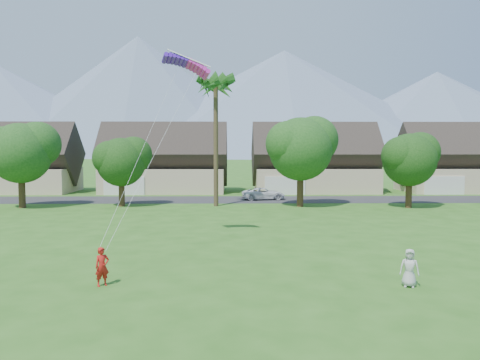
{
  "coord_description": "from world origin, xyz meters",
  "views": [
    {
      "loc": [
        -0.42,
        -16.04,
        5.62
      ],
      "look_at": [
        0.0,
        10.0,
        3.8
      ],
      "focal_mm": 35.0,
      "sensor_mm": 36.0,
      "label": 1
    }
  ],
  "objects_px": {
    "parafoil_kite": "(187,63)",
    "parked_car": "(264,194)",
    "kite_flyer": "(102,267)",
    "watcher": "(409,268)"
  },
  "relations": [
    {
      "from": "parked_car",
      "to": "watcher",
      "type": "bearing_deg",
      "value": 176.02
    },
    {
      "from": "watcher",
      "to": "parafoil_kite",
      "type": "height_order",
      "value": "parafoil_kite"
    },
    {
      "from": "watcher",
      "to": "parafoil_kite",
      "type": "xyz_separation_m",
      "value": [
        -9.79,
        9.49,
        9.8
      ]
    },
    {
      "from": "watcher",
      "to": "parked_car",
      "type": "height_order",
      "value": "watcher"
    },
    {
      "from": "kite_flyer",
      "to": "watcher",
      "type": "relative_size",
      "value": 1.03
    },
    {
      "from": "kite_flyer",
      "to": "watcher",
      "type": "distance_m",
      "value": 12.43
    },
    {
      "from": "parafoil_kite",
      "to": "kite_flyer",
      "type": "bearing_deg",
      "value": -117.47
    },
    {
      "from": "parafoil_kite",
      "to": "parked_car",
      "type": "bearing_deg",
      "value": 63.38
    },
    {
      "from": "watcher",
      "to": "parked_car",
      "type": "relative_size",
      "value": 0.34
    },
    {
      "from": "watcher",
      "to": "kite_flyer",
      "type": "bearing_deg",
      "value": -163.55
    }
  ]
}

